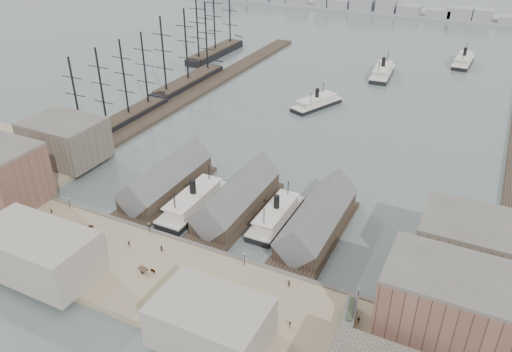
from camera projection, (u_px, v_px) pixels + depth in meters
The scene contains 38 objects.
ground at pixel (209, 241), 141.05m from camera, with size 900.00×900.00×0.00m, color #4F5B5B.
quay at pixel (168, 281), 124.95m from camera, with size 180.00×30.00×2.00m, color gray.
seawall at pixel (199, 248), 136.43m from camera, with size 180.00×1.20×2.30m, color #59544C.
west_wharf at pixel (195, 92), 244.99m from camera, with size 10.00×220.00×1.60m, color #2D231C.
ferry_shed_west at pixel (167, 180), 162.00m from camera, with size 14.00×42.00×12.60m.
ferry_shed_center at pixel (237, 199), 151.94m from camera, with size 14.00×42.00×12.60m.
ferry_shed_east at pixel (317, 220), 141.89m from camera, with size 14.00×42.00×12.60m.
warehouse_west_back at pixel (65, 141), 177.74m from camera, with size 26.00×20.00×14.00m, color #60564C.
warehouse_east_front at pixel (457, 315), 100.51m from camera, with size 30.00×18.00×19.00m, color brown.
warehouse_east_back at pixel (478, 251), 121.79m from camera, with size 28.00×20.00×15.00m, color #60564C.
street_bldg_center at pixel (210, 322), 104.91m from camera, with size 24.00×16.00×10.00m, color gray.
street_bldg_west at pixel (37, 252), 123.75m from camera, with size 30.00×16.00×12.00m, color gray.
lamp_post_far_w at pixel (69, 201), 150.68m from camera, with size 0.44×0.44×3.92m.
lamp_post_near_w at pixel (149, 227), 139.07m from camera, with size 0.44×0.44×3.92m.
lamp_post_near_e at pixel (244, 257), 127.47m from camera, with size 0.44×0.44×3.92m.
lamp_post_far_e at pixel (359, 293), 115.87m from camera, with size 0.44×0.44×3.92m.
far_shore at pixel (421, 11), 400.68m from camera, with size 500.00×40.00×15.72m.
ferry_docked_west at pixel (194, 201), 154.72m from camera, with size 9.00×29.99×10.71m.
ferry_docked_east at pixel (276, 215), 148.50m from camera, with size 7.99×26.64×9.51m.
ferry_open_near at pixel (317, 103), 228.97m from camera, with size 17.74×27.76×9.55m.
ferry_open_mid at pixel (382, 72), 267.81m from camera, with size 11.80×31.47×11.00m.
ferry_open_far at pixel (463, 60), 286.63m from camera, with size 9.80×29.44×10.41m.
sailing_ship_near at pixel (119, 121), 209.63m from camera, with size 8.58×59.08×35.26m.
sailing_ship_mid at pixel (189, 81), 253.97m from camera, with size 9.39×54.27×38.61m.
sailing_ship_far at pixel (215, 51), 302.35m from camera, with size 9.59×53.29×39.44m.
tram at pixel (350, 315), 111.06m from camera, with size 3.92×9.80×3.39m.
horse_cart_left at pixel (89, 227), 142.15m from camera, with size 4.55×3.92×1.63m.
horse_cart_center at pixel (150, 271), 125.62m from camera, with size 5.00×2.17×1.62m.
horse_cart_right at pixel (253, 310), 113.84m from camera, with size 4.84×3.04×1.62m.
pedestrian_0 at pixel (51, 211), 149.35m from camera, with size 0.60×0.44×1.64m, color black.
pedestrian_1 at pixel (43, 234), 139.12m from camera, with size 0.78×0.61×1.61m, color black.
pedestrian_2 at pixel (129, 244), 135.31m from camera, with size 1.09×0.63×1.68m, color black.
pedestrian_3 at pixel (101, 256), 130.79m from camera, with size 0.94×0.39×1.60m, color black.
pedestrian_4 at pixel (162, 248), 133.58m from camera, with size 0.84×0.55×1.73m, color black.
pedestrian_5 at pixel (193, 280), 122.33m from camera, with size 0.66×0.48×1.80m, color black.
pedestrian_6 at pixel (289, 283), 121.43m from camera, with size 0.88×0.68×1.80m, color black.
pedestrian_7 at pixel (290, 325), 109.88m from camera, with size 1.05×0.60×1.62m, color black.
pedestrian_8 at pixel (359, 320), 111.11m from camera, with size 0.97×0.40×1.65m, color black.
Camera 1 is at (62.46, -96.04, 85.37)m, focal length 35.00 mm.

